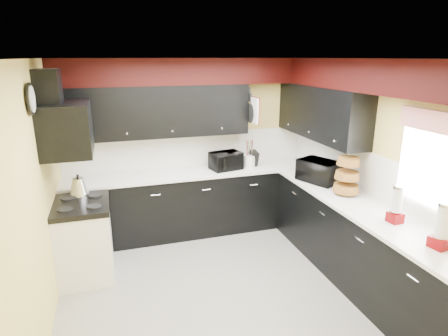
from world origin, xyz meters
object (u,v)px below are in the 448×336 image
(utensil_crock, at_px, (249,161))
(knife_block, at_px, (253,159))
(toaster_oven, at_px, (226,161))
(microwave, at_px, (319,171))
(kettle, at_px, (79,186))

(utensil_crock, height_order, knife_block, knife_block)
(utensil_crock, bearing_deg, toaster_oven, 179.57)
(knife_block, bearing_deg, toaster_oven, 175.97)
(microwave, relative_size, knife_block, 2.22)
(toaster_oven, distance_m, knife_block, 0.43)
(kettle, bearing_deg, utensil_crock, 10.17)
(toaster_oven, xyz_separation_m, kettle, (-1.99, -0.42, -0.04))
(utensil_crock, distance_m, knife_block, 0.08)
(kettle, bearing_deg, microwave, -9.10)
(microwave, xyz_separation_m, knife_block, (-0.56, 0.93, -0.03))
(toaster_oven, relative_size, microwave, 0.84)
(toaster_oven, distance_m, kettle, 2.04)
(toaster_oven, height_order, microwave, microwave)
(utensil_crock, relative_size, kettle, 0.79)
(knife_block, bearing_deg, kettle, -177.42)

